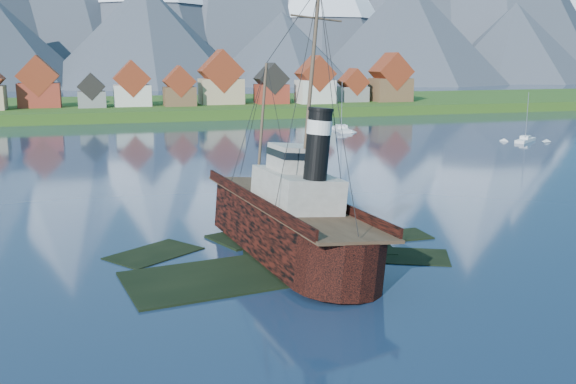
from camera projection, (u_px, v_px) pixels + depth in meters
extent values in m
plane|color=#16263F|center=(266.00, 265.00, 55.34)|extent=(1400.00, 1400.00, 0.00)
cube|color=black|center=(237.00, 279.00, 52.69)|extent=(19.08, 11.42, 1.00)
cube|color=black|center=(317.00, 250.00, 60.86)|extent=(15.15, 9.76, 1.00)
cube|color=black|center=(263.00, 239.00, 64.40)|extent=(11.45, 9.06, 1.00)
cube|color=black|center=(398.00, 260.00, 57.87)|extent=(10.27, 8.34, 1.00)
cube|color=black|center=(154.00, 258.00, 58.51)|extent=(9.42, 8.68, 1.00)
cube|color=black|center=(398.00, 239.00, 64.33)|extent=(6.00, 4.00, 1.00)
cube|color=#1F3E11|center=(137.00, 111.00, 214.69)|extent=(600.00, 80.00, 3.20)
cube|color=#3F3D38|center=(145.00, 122.00, 179.07)|extent=(600.00, 2.50, 2.00)
cube|color=maroon|center=(40.00, 95.00, 192.05)|extent=(12.00, 8.50, 7.20)
cube|color=maroon|center=(38.00, 76.00, 190.87)|extent=(12.22, 8.67, 12.22)
cube|color=slate|center=(92.00, 99.00, 191.83)|extent=(8.00, 7.00, 4.80)
cube|color=black|center=(91.00, 86.00, 191.05)|extent=(8.15, 7.14, 8.15)
cube|color=beige|center=(132.00, 95.00, 197.86)|extent=(11.00, 9.50, 6.40)
cube|color=maroon|center=(131.00, 78.00, 196.80)|extent=(11.20, 9.69, 11.20)
cube|color=brown|center=(180.00, 96.00, 198.12)|extent=(9.50, 8.00, 5.80)
cube|color=maroon|center=(179.00, 81.00, 197.18)|extent=(9.67, 8.16, 9.67)
cube|color=tan|center=(221.00, 91.00, 206.53)|extent=(13.50, 10.00, 8.00)
cube|color=maroon|center=(221.00, 71.00, 205.21)|extent=(13.75, 10.20, 13.75)
cube|color=maroon|center=(271.00, 94.00, 208.41)|extent=(10.00, 8.50, 6.20)
cube|color=black|center=(271.00, 79.00, 207.40)|extent=(10.18, 8.67, 10.18)
cube|color=beige|center=(315.00, 92.00, 209.41)|extent=(11.50, 9.00, 7.50)
cube|color=maroon|center=(315.00, 74.00, 208.22)|extent=(11.71, 9.18, 11.71)
cube|color=slate|center=(353.00, 94.00, 217.64)|extent=(9.00, 7.50, 5.00)
cube|color=maroon|center=(353.00, 82.00, 216.80)|extent=(9.16, 7.65, 9.16)
cube|color=brown|center=(391.00, 90.00, 219.14)|extent=(12.50, 10.00, 7.80)
cube|color=maroon|center=(391.00, 71.00, 217.88)|extent=(12.73, 10.20, 12.73)
cone|color=#2D333D|center=(323.00, 4.00, 522.05)|extent=(150.00, 150.00, 125.00)
cone|color=#2D333D|center=(146.00, 36.00, 400.52)|extent=(136.00, 136.00, 66.00)
cone|color=#2D333D|center=(282.00, 50.00, 431.27)|extent=(110.00, 110.00, 50.00)
cone|color=#2D333D|center=(406.00, 32.00, 451.26)|extent=(150.00, 150.00, 75.00)
cone|color=#2D333D|center=(514.00, 44.00, 479.10)|extent=(124.00, 124.00, 60.00)
cube|color=black|center=(285.00, 228.00, 58.28)|extent=(7.23, 20.81, 4.34)
cone|color=black|center=(250.00, 198.00, 70.94)|extent=(7.23, 7.23, 7.23)
cylinder|color=black|center=(323.00, 263.00, 48.53)|extent=(7.23, 7.23, 4.34)
cube|color=#4C3826|center=(285.00, 204.00, 57.82)|extent=(7.08, 27.46, 0.26)
cube|color=black|center=(247.00, 201.00, 56.74)|extent=(0.21, 26.59, 0.93)
cube|color=black|center=(321.00, 197.00, 58.70)|extent=(0.21, 26.59, 0.93)
cube|color=#ADA89E|center=(289.00, 191.00, 56.05)|extent=(5.37, 8.78, 3.10)
cube|color=#ADA89E|center=(286.00, 158.00, 56.46)|extent=(3.72, 4.13, 2.27)
cylinder|color=black|center=(302.00, 145.00, 51.94)|extent=(1.96, 1.96, 5.78)
cylinder|color=silver|center=(302.00, 127.00, 51.65)|extent=(2.06, 2.06, 1.14)
cylinder|color=#473828|center=(261.00, 125.00, 64.27)|extent=(0.29, 0.29, 12.39)
cylinder|color=#473828|center=(293.00, 68.00, 52.92)|extent=(0.33, 0.33, 13.42)
cube|color=silver|center=(525.00, 141.00, 136.72)|extent=(7.62, 6.34, 1.13)
cube|color=silver|center=(525.00, 137.00, 136.53)|extent=(2.84, 2.74, 0.66)
cylinder|color=gray|center=(527.00, 116.00, 135.60)|extent=(0.13, 0.13, 9.78)
cube|color=silver|center=(341.00, 131.00, 156.78)|extent=(4.33, 11.11, 1.30)
cube|color=silver|center=(341.00, 126.00, 156.57)|extent=(2.82, 3.36, 0.76)
cylinder|color=gray|center=(342.00, 105.00, 155.50)|extent=(0.15, 0.15, 11.26)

